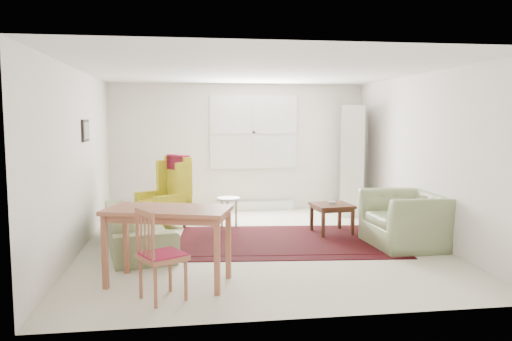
{
  "coord_description": "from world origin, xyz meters",
  "views": [
    {
      "loc": [
        -1.06,
        -7.05,
        1.83
      ],
      "look_at": [
        0.0,
        0.3,
        1.05
      ],
      "focal_mm": 35.0,
      "sensor_mm": 36.0,
      "label": 1
    }
  ],
  "objects": [
    {
      "name": "desk",
      "position": [
        -1.25,
        -1.58,
        0.42
      ],
      "size": [
        1.48,
        1.03,
        0.85
      ],
      "primitive_type": null,
      "rotation": [
        0.0,
        0.0,
        -0.3
      ],
      "color": "#A46142",
      "rests_on": "ground"
    },
    {
      "name": "cabinet",
      "position": [
        2.1,
        2.06,
        1.03
      ],
      "size": [
        0.67,
        0.92,
        2.07
      ],
      "primitive_type": null,
      "rotation": [
        0.0,
        0.0,
        -0.31
      ],
      "color": "white",
      "rests_on": "ground"
    },
    {
      "name": "coffee_table",
      "position": [
        1.25,
        0.5,
        0.24
      ],
      "size": [
        0.65,
        0.65,
        0.48
      ],
      "primitive_type": null,
      "rotation": [
        0.0,
        0.0,
        0.11
      ],
      "color": "#452215",
      "rests_on": "ground"
    },
    {
      "name": "rug",
      "position": [
        0.43,
        0.1,
        0.02
      ],
      "size": [
        3.4,
        2.37,
        0.03
      ],
      "primitive_type": null,
      "rotation": [
        0.0,
        0.0,
        -0.1
      ],
      "color": "black",
      "rests_on": "ground"
    },
    {
      "name": "stool",
      "position": [
        -0.35,
        1.12,
        0.26
      ],
      "size": [
        0.49,
        0.49,
        0.52
      ],
      "primitive_type": null,
      "rotation": [
        0.0,
        0.0,
        0.32
      ],
      "color": "white",
      "rests_on": "ground"
    },
    {
      "name": "sofa",
      "position": [
        -1.72,
        0.01,
        0.41
      ],
      "size": [
        1.2,
        2.17,
        0.83
      ],
      "primitive_type": "imported",
      "rotation": [
        0.0,
        0.0,
        1.77
      ],
      "color": "#7D8C5D",
      "rests_on": "ground"
    },
    {
      "name": "room",
      "position": [
        0.02,
        0.21,
        1.26
      ],
      "size": [
        5.04,
        5.54,
        2.51
      ],
      "color": "beige",
      "rests_on": "ground"
    },
    {
      "name": "wingback_chair",
      "position": [
        -1.43,
        1.37,
        0.61
      ],
      "size": [
        1.0,
        0.99,
        1.21
      ],
      "primitive_type": null,
      "rotation": [
        0.0,
        0.0,
        -0.99
      ],
      "color": "gold",
      "rests_on": "ground"
    },
    {
      "name": "armchair",
      "position": [
        2.1,
        -0.4,
        0.46
      ],
      "size": [
        1.1,
        1.25,
        0.93
      ],
      "primitive_type": "imported",
      "rotation": [
        0.0,
        0.0,
        -1.51
      ],
      "color": "#7D8C5D",
      "rests_on": "ground"
    },
    {
      "name": "desk_chair",
      "position": [
        -1.29,
        -2.07,
        0.47
      ],
      "size": [
        0.56,
        0.56,
        0.94
      ],
      "primitive_type": null,
      "rotation": [
        0.0,
        0.0,
        2.08
      ],
      "color": "#A46142",
      "rests_on": "ground"
    }
  ]
}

